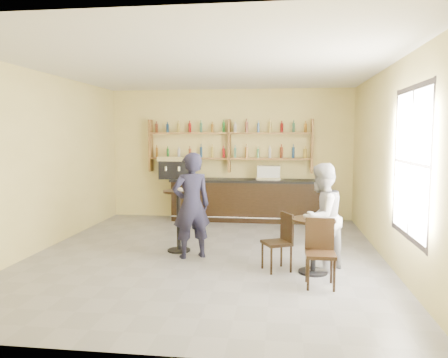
# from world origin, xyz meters

# --- Properties ---
(floor) EXTENTS (7.00, 7.00, 0.00)m
(floor) POSITION_xyz_m (0.00, 0.00, 0.00)
(floor) COLOR slate
(floor) RESTS_ON ground
(ceiling) EXTENTS (7.00, 7.00, 0.00)m
(ceiling) POSITION_xyz_m (0.00, 0.00, 3.20)
(ceiling) COLOR white
(ceiling) RESTS_ON wall_back
(wall_back) EXTENTS (7.00, 0.00, 7.00)m
(wall_back) POSITION_xyz_m (0.00, 3.50, 1.60)
(wall_back) COLOR #EBD885
(wall_back) RESTS_ON floor
(wall_front) EXTENTS (7.00, 0.00, 7.00)m
(wall_front) POSITION_xyz_m (0.00, -3.50, 1.60)
(wall_front) COLOR #EBD885
(wall_front) RESTS_ON floor
(wall_left) EXTENTS (0.00, 7.00, 7.00)m
(wall_left) POSITION_xyz_m (-3.00, 0.00, 1.60)
(wall_left) COLOR #EBD885
(wall_left) RESTS_ON floor
(wall_right) EXTENTS (0.00, 7.00, 7.00)m
(wall_right) POSITION_xyz_m (3.00, 0.00, 1.60)
(wall_right) COLOR #EBD885
(wall_right) RESTS_ON floor
(window_pane) EXTENTS (0.00, 2.00, 2.00)m
(window_pane) POSITION_xyz_m (2.99, -1.20, 1.70)
(window_pane) COLOR white
(window_pane) RESTS_ON wall_right
(window_frame) EXTENTS (0.04, 1.70, 2.10)m
(window_frame) POSITION_xyz_m (2.99, -1.20, 1.70)
(window_frame) COLOR black
(window_frame) RESTS_ON wall_right
(shelf_unit) EXTENTS (4.00, 0.26, 1.40)m
(shelf_unit) POSITION_xyz_m (0.00, 3.37, 1.81)
(shelf_unit) COLOR brown
(shelf_unit) RESTS_ON wall_back
(liquor_bottles) EXTENTS (3.68, 0.10, 1.00)m
(liquor_bottles) POSITION_xyz_m (0.00, 3.37, 1.98)
(liquor_bottles) COLOR #8C5919
(liquor_bottles) RESTS_ON shelf_unit
(bar_counter) EXTENTS (3.72, 0.73, 1.01)m
(bar_counter) POSITION_xyz_m (0.47, 3.15, 0.50)
(bar_counter) COLOR black
(bar_counter) RESTS_ON floor
(espresso_machine) EXTENTS (0.84, 0.61, 0.54)m
(espresso_machine) POSITION_xyz_m (-1.33, 3.15, 1.28)
(espresso_machine) COLOR black
(espresso_machine) RESTS_ON bar_counter
(pastry_case) EXTENTS (0.58, 0.47, 0.33)m
(pastry_case) POSITION_xyz_m (0.98, 3.15, 1.17)
(pastry_case) COLOR silver
(pastry_case) RESTS_ON bar_counter
(pedestal_table) EXTENTS (0.70, 0.70, 1.10)m
(pedestal_table) POSITION_xyz_m (-0.54, 0.18, 0.55)
(pedestal_table) COLOR black
(pedestal_table) RESTS_ON floor
(napkin) EXTENTS (0.19, 0.19, 0.00)m
(napkin) POSITION_xyz_m (-0.54, 0.18, 1.10)
(napkin) COLOR white
(napkin) RESTS_ON pedestal_table
(donut) EXTENTS (0.14, 0.14, 0.05)m
(donut) POSITION_xyz_m (-0.53, 0.17, 1.13)
(donut) COLOR #DBA650
(donut) RESTS_ON napkin
(cup_pedestal) EXTENTS (0.12, 0.12, 0.10)m
(cup_pedestal) POSITION_xyz_m (-0.40, 0.28, 1.15)
(cup_pedestal) COLOR white
(cup_pedestal) RESTS_ON pedestal_table
(man_main) EXTENTS (0.78, 0.68, 1.79)m
(man_main) POSITION_xyz_m (-0.23, -0.18, 0.89)
(man_main) COLOR black
(man_main) RESTS_ON floor
(cafe_table) EXTENTS (0.85, 0.85, 0.83)m
(cafe_table) POSITION_xyz_m (1.76, -0.78, 0.42)
(cafe_table) COLOR black
(cafe_table) RESTS_ON floor
(cup_cafe) EXTENTS (0.10, 0.10, 0.08)m
(cup_cafe) POSITION_xyz_m (1.81, -0.78, 0.88)
(cup_cafe) COLOR white
(cup_cafe) RESTS_ON cafe_table
(chair_west) EXTENTS (0.51, 0.51, 0.89)m
(chair_west) POSITION_xyz_m (1.21, -0.73, 0.44)
(chair_west) COLOR black
(chair_west) RESTS_ON floor
(chair_south) EXTENTS (0.40, 0.40, 0.93)m
(chair_south) POSITION_xyz_m (1.81, -1.38, 0.46)
(chair_south) COLOR black
(chair_south) RESTS_ON floor
(patron_second) EXTENTS (0.99, 1.02, 1.65)m
(patron_second) POSITION_xyz_m (1.88, -0.62, 0.83)
(patron_second) COLOR #A6A5AA
(patron_second) RESTS_ON floor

